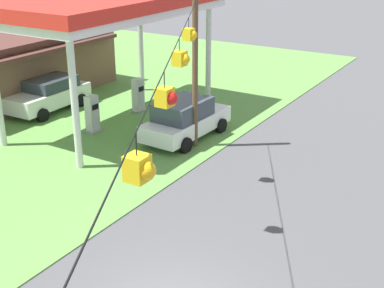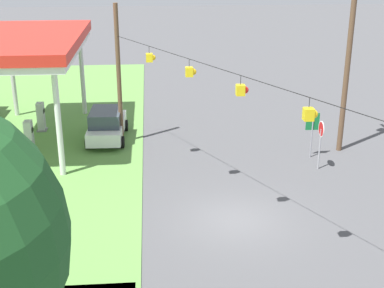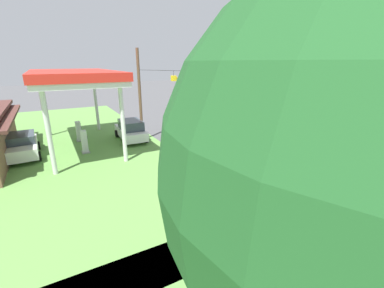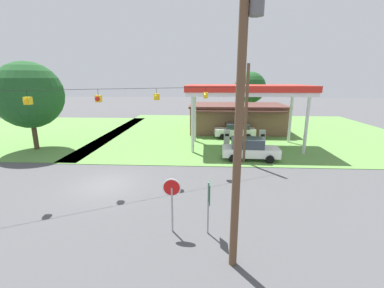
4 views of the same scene
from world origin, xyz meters
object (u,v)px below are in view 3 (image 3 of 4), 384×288
at_px(car_at_pumps_front, 131,130).
at_px(car_at_pumps_rear, 22,145).
at_px(utility_pole_main, 264,71).
at_px(tree_west_verge, 362,169).
at_px(fuel_pump_near, 85,142).
at_px(route_sign, 252,116).
at_px(gas_station_canopy, 73,78).
at_px(fuel_pump_far, 79,132).
at_px(stop_sign_roadside, 264,118).

xyz_separation_m(car_at_pumps_front, car_at_pumps_rear, (-0.30, 8.03, -0.05)).
height_order(utility_pole_main, tree_west_verge, utility_pole_main).
bearing_deg(car_at_pumps_front, utility_pole_main, -99.33).
distance_m(fuel_pump_near, route_sign, 14.97).
bearing_deg(utility_pole_main, fuel_pump_near, 86.52).
bearing_deg(tree_west_verge, utility_pole_main, -40.63).
relative_size(gas_station_canopy, car_at_pumps_front, 2.42).
distance_m(fuel_pump_far, stop_sign_roadside, 16.35).
height_order(car_at_pumps_front, car_at_pumps_rear, car_at_pumps_front).
height_order(gas_station_canopy, car_at_pumps_rear, gas_station_canopy).
distance_m(car_at_pumps_front, car_at_pumps_rear, 8.04).
relative_size(gas_station_canopy, fuel_pump_near, 6.49).
xyz_separation_m(gas_station_canopy, car_at_pumps_front, (-0.16, -4.01, -4.54)).
height_order(gas_station_canopy, fuel_pump_far, gas_station_canopy).
bearing_deg(fuel_pump_near, route_sign, -97.38).
height_order(fuel_pump_near, stop_sign_roadside, stop_sign_roadside).
distance_m(car_at_pumps_front, utility_pole_main, 13.82).
bearing_deg(utility_pole_main, fuel_pump_far, 75.03).
bearing_deg(gas_station_canopy, fuel_pump_near, -179.95).
bearing_deg(route_sign, car_at_pumps_rear, 80.43).
xyz_separation_m(car_at_pumps_rear, utility_pole_main, (-2.27, -20.70, 4.93)).
bearing_deg(utility_pole_main, gas_station_canopy, 80.68).
bearing_deg(utility_pole_main, route_sign, 115.91).
bearing_deg(fuel_pump_far, car_at_pumps_front, -115.21).
xyz_separation_m(stop_sign_roadside, tree_west_verge, (-14.72, 12.86, 3.31)).
bearing_deg(fuel_pump_far, car_at_pumps_rear, 118.58).
xyz_separation_m(fuel_pump_near, route_sign, (-1.92, -14.82, 0.88)).
height_order(stop_sign_roadside, utility_pole_main, utility_pole_main).
bearing_deg(car_at_pumps_front, fuel_pump_near, 113.39).
bearing_deg(car_at_pumps_rear, fuel_pump_far, 117.03).
bearing_deg(stop_sign_roadside, gas_station_canopy, -109.54).
bearing_deg(car_at_pumps_front, stop_sign_roadside, -113.13).
relative_size(stop_sign_roadside, route_sign, 1.04).
xyz_separation_m(route_sign, utility_pole_main, (0.91, -1.86, 4.11)).
xyz_separation_m(fuel_pump_near, car_at_pumps_rear, (1.26, 4.02, 0.05)).
bearing_deg(tree_west_verge, fuel_pump_far, 5.01).
height_order(stop_sign_roadside, route_sign, stop_sign_roadside).
bearing_deg(fuel_pump_near, car_at_pumps_rear, 72.63).
relative_size(stop_sign_roadside, tree_west_verge, 0.31).
xyz_separation_m(fuel_pump_near, utility_pole_main, (-1.01, -16.68, 4.98)).
relative_size(gas_station_canopy, car_at_pumps_rear, 2.49).
xyz_separation_m(fuel_pump_near, tree_west_verge, (-18.24, -1.90, 4.29)).
distance_m(fuel_pump_far, tree_west_verge, 22.19).
bearing_deg(tree_west_verge, car_at_pumps_rear, 16.89).
height_order(car_at_pumps_rear, utility_pole_main, utility_pole_main).
xyz_separation_m(fuel_pump_near, stop_sign_roadside, (-3.51, -14.76, 0.98)).
bearing_deg(stop_sign_roadside, car_at_pumps_front, -115.28).
xyz_separation_m(gas_station_canopy, car_at_pumps_rear, (-0.47, 4.02, -4.59)).
bearing_deg(car_at_pumps_rear, tree_west_verge, 15.34).
bearing_deg(gas_station_canopy, stop_sign_roadside, -109.54).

